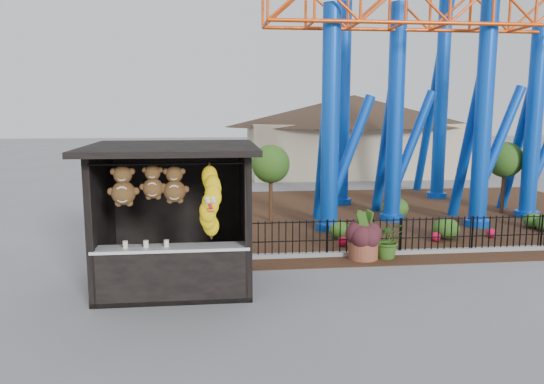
{
  "coord_description": "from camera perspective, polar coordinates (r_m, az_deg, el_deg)",
  "views": [
    {
      "loc": [
        -2.15,
        -10.28,
        3.9
      ],
      "look_at": [
        -0.83,
        1.5,
        2.0
      ],
      "focal_mm": 35.0,
      "sensor_mm": 36.0,
      "label": 1
    }
  ],
  "objects": [
    {
      "name": "prize_booth",
      "position": [
        11.46,
        -10.42,
        -2.97
      ],
      "size": [
        3.5,
        3.4,
        3.12
      ],
      "color": "black",
      "rests_on": "ground"
    },
    {
      "name": "terracotta_planter",
      "position": [
        14.01,
        9.78,
        -6.03
      ],
      "size": [
        0.99,
        0.99,
        0.55
      ],
      "primitive_type": "cylinder",
      "rotation": [
        0.0,
        0.0,
        -0.35
      ],
      "color": "brown",
      "rests_on": "ground"
    },
    {
      "name": "mulch_bed",
      "position": [
        19.67,
        11.97,
        -2.51
      ],
      "size": [
        18.0,
        12.0,
        0.02
      ],
      "primitive_type": "cube",
      "color": "#331E11",
      "rests_on": "ground"
    },
    {
      "name": "curb",
      "position": [
        15.12,
        17.94,
        -6.05
      ],
      "size": [
        18.0,
        0.18,
        0.12
      ],
      "primitive_type": "cube",
      "color": "gray",
      "rests_on": "ground"
    },
    {
      "name": "landscaping",
      "position": [
        17.92,
        16.84,
        -2.82
      ],
      "size": [
        7.31,
        4.16,
        0.74
      ],
      "color": "#2C5318",
      "rests_on": "mulch_bed"
    },
    {
      "name": "potted_plant",
      "position": [
        14.15,
        12.4,
        -5.03
      ],
      "size": [
        1.11,
        1.04,
        0.99
      ],
      "primitive_type": "imported",
      "rotation": [
        0.0,
        0.0,
        -0.36
      ],
      "color": "#284D16",
      "rests_on": "ground"
    },
    {
      "name": "roller_coaster",
      "position": [
        20.04,
        15.54,
        16.07
      ],
      "size": [
        11.0,
        6.37,
        10.82
      ],
      "color": "blue",
      "rests_on": "ground"
    },
    {
      "name": "pavilion",
      "position": [
        31.36,
        8.75,
        7.47
      ],
      "size": [
        15.0,
        15.0,
        4.8
      ],
      "color": "#BFAD8C",
      "rests_on": "ground"
    },
    {
      "name": "planter_foliage",
      "position": [
        13.87,
        9.85,
        -3.66
      ],
      "size": [
        0.7,
        0.7,
        0.64
      ],
      "primitive_type": "ellipsoid",
      "color": "#37161B",
      "rests_on": "terracotta_planter"
    },
    {
      "name": "picket_fence",
      "position": [
        15.41,
        21.08,
        -4.26
      ],
      "size": [
        12.2,
        0.06,
        1.0
      ],
      "primitive_type": null,
      "color": "black",
      "rests_on": "ground"
    },
    {
      "name": "ground",
      "position": [
        11.2,
        5.18,
        -11.31
      ],
      "size": [
        120.0,
        120.0,
        0.0
      ],
      "primitive_type": "plane",
      "color": "slate",
      "rests_on": "ground"
    }
  ]
}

